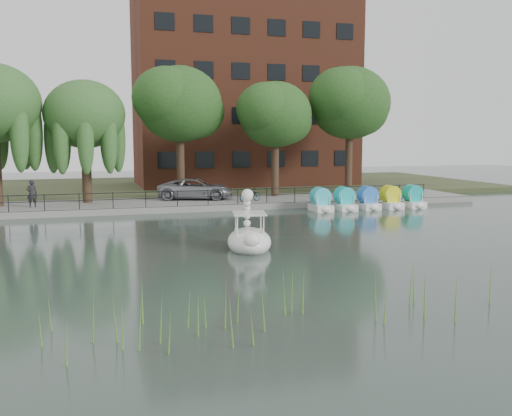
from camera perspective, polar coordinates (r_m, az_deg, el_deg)
name	(u,v)px	position (r m, az deg, el deg)	size (l,w,h in m)	color
ground_plane	(271,250)	(24.54, 1.54, -4.17)	(120.00, 120.00, 0.00)	#42514A
promenade	(200,203)	(39.85, -5.61, 0.47)	(40.00, 6.00, 0.40)	gray
kerb	(209,208)	(36.98, -4.74, -0.04)	(40.00, 0.25, 0.40)	gray
land_strip	(171,187)	(53.60, -8.46, 2.12)	(60.00, 22.00, 0.36)	#47512D
railing	(208,194)	(37.07, -4.82, 1.44)	(32.00, 0.05, 1.00)	black
apartment_building	(244,88)	(54.98, -1.24, 11.90)	(20.00, 10.07, 18.00)	#4C1E16
willow_mid	(85,115)	(39.90, -16.77, 8.91)	(5.32, 5.32, 8.15)	#473323
broadleaf_center	(180,105)	(41.44, -7.64, 10.20)	(6.00, 6.00, 9.25)	#473323
broadleaf_right	(275,115)	(42.59, 1.95, 9.26)	(5.40, 5.40, 8.32)	#473323
broadleaf_far	(350,103)	(46.02, 9.37, 10.28)	(6.30, 6.30, 9.71)	#473323
minivan	(196,187)	(40.60, -6.04, 2.08)	(6.11, 2.81, 1.70)	gray
bicycle	(250,194)	(39.11, -0.60, 1.41)	(1.72, 0.60, 1.00)	gray
pedestrian	(32,192)	(38.43, -21.51, 1.54)	(0.71, 0.48, 1.98)	black
swan_boat	(249,236)	(24.54, -0.69, -2.86)	(2.42, 3.28, 2.52)	white
pedal_boat_row	(368,200)	(38.71, 11.12, 0.78)	(7.95, 1.70, 1.40)	white
reed_bank	(445,289)	(16.93, 18.35, -7.66)	(24.00, 2.40, 1.20)	#669938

